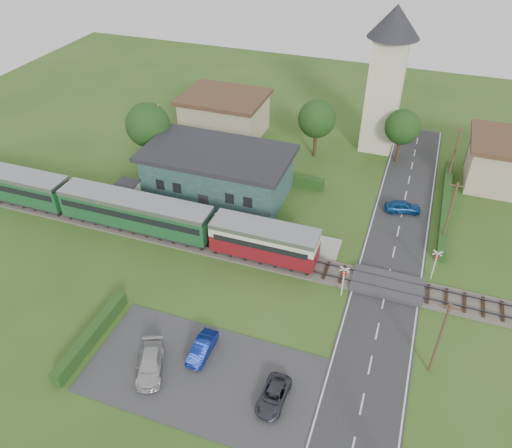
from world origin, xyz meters
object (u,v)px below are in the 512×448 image
(equipment_hut, at_px, (128,193))
(pedestrian_near, at_px, (268,231))
(car_park_dark, at_px, (273,396))
(house_west, at_px, (225,114))
(house_east, at_px, (507,162))
(car_on_road, at_px, (403,207))
(car_park_silver, at_px, (150,364))
(crossing_signal_near, at_px, (344,277))
(car_park_blue, at_px, (202,348))
(train, at_px, (108,206))
(church_tower, at_px, (388,70))
(station_building, at_px, (218,172))
(crossing_signal_far, at_px, (436,261))
(pedestrian_far, at_px, (161,202))

(equipment_hut, distance_m, pedestrian_near, 16.01)
(car_park_dark, bearing_deg, house_west, 118.76)
(house_east, distance_m, car_on_road, 14.26)
(house_west, xyz_separation_m, house_east, (35.00, -1.00, 0.00))
(house_west, distance_m, car_on_road, 27.27)
(equipment_hut, xyz_separation_m, pedestrian_near, (15.99, -0.74, -0.37))
(car_park_silver, bearing_deg, pedestrian_near, 56.48)
(car_on_road, height_order, pedestrian_near, pedestrian_near)
(crossing_signal_near, distance_m, car_on_road, 15.03)
(equipment_hut, relative_size, car_park_blue, 0.71)
(train, xyz_separation_m, house_east, (38.27, 22.00, 0.62))
(church_tower, relative_size, car_park_silver, 4.03)
(car_on_road, distance_m, pedestrian_near, 15.38)
(station_building, relative_size, house_east, 1.82)
(house_east, xyz_separation_m, pedestrian_near, (-22.01, -19.54, -1.42))
(equipment_hut, height_order, crossing_signal_far, crossing_signal_far)
(church_tower, distance_m, pedestrian_far, 30.88)
(car_on_road, bearing_deg, church_tower, 5.44)
(church_tower, height_order, pedestrian_far, church_tower)
(crossing_signal_far, height_order, pedestrian_far, crossing_signal_far)
(car_park_dark, bearing_deg, pedestrian_far, 137.41)
(house_west, bearing_deg, station_building, -70.35)
(station_building, relative_size, pedestrian_near, 8.67)
(church_tower, height_order, pedestrian_near, church_tower)
(train, distance_m, pedestrian_far, 5.44)
(car_park_silver, distance_m, pedestrian_far, 20.41)
(house_west, height_order, pedestrian_near, house_west)
(car_park_blue, height_order, pedestrian_far, pedestrian_far)
(car_on_road, bearing_deg, train, 99.18)
(crossing_signal_near, relative_size, crossing_signal_far, 1.00)
(station_building, bearing_deg, house_west, 109.65)
(equipment_hut, distance_m, house_east, 42.41)
(church_tower, xyz_separation_m, house_east, (15.00, -4.00, -7.43))
(station_building, distance_m, crossing_signal_near, 19.98)
(train, height_order, church_tower, church_tower)
(station_building, height_order, church_tower, church_tower)
(station_building, bearing_deg, train, -132.60)
(train, height_order, car_park_silver, train)
(car_park_silver, bearing_deg, crossing_signal_near, 24.07)
(crossing_signal_far, relative_size, car_park_dark, 0.88)
(train, bearing_deg, car_on_road, 23.28)
(crossing_signal_near, relative_size, pedestrian_far, 1.82)
(car_park_blue, bearing_deg, equipment_hut, 136.07)
(church_tower, bearing_deg, house_west, -171.47)
(crossing_signal_far, bearing_deg, station_building, 164.37)
(church_tower, relative_size, house_east, 2.00)
(station_building, bearing_deg, car_on_road, 8.95)
(station_building, bearing_deg, pedestrian_near, -39.29)
(church_tower, relative_size, crossing_signal_near, 5.37)
(equipment_hut, height_order, car_on_road, equipment_hut)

